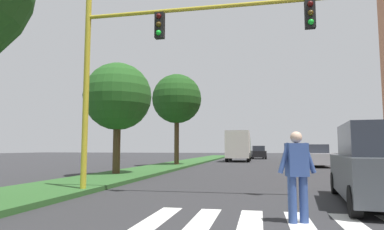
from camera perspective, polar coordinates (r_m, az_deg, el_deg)
name	(u,v)px	position (r m, az deg, el deg)	size (l,w,h in m)	color
ground_plane	(269,165)	(28.43, 12.94, -8.28)	(140.00, 140.00, 0.00)	#2D2D30
crosswalk	(301,223)	(6.76, 17.96, -17.10)	(5.85, 2.20, 0.01)	silver
median_strip	(177,164)	(27.21, -2.54, -8.39)	(3.04, 64.00, 0.15)	#2D5B28
tree_mid	(118,97)	(17.12, -12.51, 3.03)	(3.35, 3.35, 5.47)	#4C3823
tree_far	(177,99)	(25.97, -2.60, 2.72)	(3.80, 3.80, 6.94)	#4C3823
sidewalk_right	(383,166)	(27.78, 29.71, -7.60)	(3.00, 64.00, 0.15)	#9E9991
traffic_light_gantry	(157,51)	(10.41, -5.96, 10.84)	(8.05, 0.30, 6.00)	gold
pedestrian_performer	(297,172)	(6.65, 17.44, -9.21)	(0.74, 0.35, 1.69)	#334C8C
suv_crossing	(381,167)	(9.43, 29.46, -7.63)	(2.41, 4.78, 1.97)	#474C51
sedan_midblock	(317,156)	(26.87, 20.40, -6.60)	(1.81, 4.54, 1.65)	#B7B7BC
sedan_distant	(299,154)	(36.30, 17.72, -6.30)	(1.95, 4.22, 1.72)	gray
sedan_far_horizon	(258,153)	(44.60, 11.18, -6.31)	(2.10, 4.33, 1.68)	black
truck_box_delivery	(239,146)	(35.51, 7.92, -5.18)	(2.40, 6.20, 3.10)	gray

